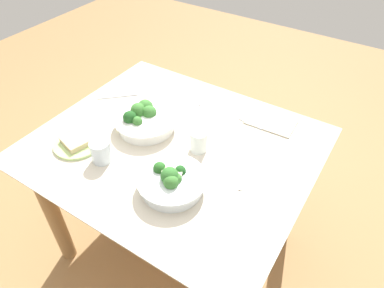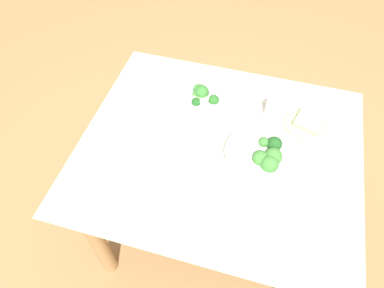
# 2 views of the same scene
# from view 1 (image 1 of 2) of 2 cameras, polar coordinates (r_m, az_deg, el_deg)

# --- Properties ---
(ground_plane) EXTENTS (6.00, 6.00, 0.00)m
(ground_plane) POSITION_cam_1_polar(r_m,az_deg,el_deg) (1.97, -2.20, -15.71)
(ground_plane) COLOR #9E7547
(dining_table) EXTENTS (1.10, 0.94, 0.71)m
(dining_table) POSITION_cam_1_polar(r_m,az_deg,el_deg) (1.51, -2.78, -3.53)
(dining_table) COLOR beige
(dining_table) RESTS_ON ground_plane
(broccoli_bowl_far) EXTENTS (0.25, 0.25, 0.10)m
(broccoli_bowl_far) POSITION_cam_1_polar(r_m,az_deg,el_deg) (1.23, -3.33, -6.13)
(broccoli_bowl_far) COLOR white
(broccoli_bowl_far) RESTS_ON dining_table
(broccoli_bowl_near) EXTENTS (0.27, 0.27, 0.10)m
(broccoli_bowl_near) POSITION_cam_1_polar(r_m,az_deg,el_deg) (1.50, -7.69, 3.92)
(broccoli_bowl_near) COLOR white
(broccoli_bowl_near) RESTS_ON dining_table
(bread_side_plate) EXTENTS (0.19, 0.19, 0.03)m
(bread_side_plate) POSITION_cam_1_polar(r_m,az_deg,el_deg) (1.49, -18.18, 0.23)
(bread_side_plate) COLOR #B7D684
(bread_side_plate) RESTS_ON dining_table
(water_glass_center) EXTENTS (0.08, 0.08, 0.09)m
(water_glass_center) POSITION_cam_1_polar(r_m,az_deg,el_deg) (1.37, -14.63, -1.20)
(water_glass_center) COLOR silver
(water_glass_center) RESTS_ON dining_table
(water_glass_side) EXTENTS (0.07, 0.07, 0.09)m
(water_glass_side) POSITION_cam_1_polar(r_m,az_deg,el_deg) (1.37, 1.09, 0.47)
(water_glass_side) COLOR silver
(water_glass_side) RESTS_ON dining_table
(fork_by_far_bowl) EXTENTS (0.02, 0.09, 0.00)m
(fork_by_far_bowl) POSITION_cam_1_polar(r_m,az_deg,el_deg) (1.29, 8.33, -6.13)
(fork_by_far_bowl) COLOR #B7B7BC
(fork_by_far_bowl) RESTS_ON dining_table
(fork_by_near_bowl) EXTENTS (0.11, 0.02, 0.00)m
(fork_by_near_bowl) POSITION_cam_1_polar(r_m,az_deg,el_deg) (1.54, 9.71, 3.19)
(fork_by_near_bowl) COLOR #B7B7BC
(fork_by_near_bowl) RESTS_ON dining_table
(table_knife_left) EXTENTS (0.15, 0.14, 0.00)m
(table_knife_left) POSITION_cam_1_polar(r_m,az_deg,el_deg) (1.73, -12.01, 7.57)
(table_knife_left) COLOR #B7B7BC
(table_knife_left) RESTS_ON dining_table
(table_knife_right) EXTENTS (0.12, 0.17, 0.00)m
(table_knife_right) POSITION_cam_1_polar(r_m,az_deg,el_deg) (1.71, 1.18, 8.24)
(table_knife_right) COLOR #B7B7BC
(table_knife_right) RESTS_ON dining_table
(napkin_folded_upper) EXTENTS (0.21, 0.14, 0.01)m
(napkin_folded_upper) POSITION_cam_1_polar(r_m,az_deg,el_deg) (1.57, 12.74, 3.51)
(napkin_folded_upper) COLOR #B1A997
(napkin_folded_upper) RESTS_ON dining_table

